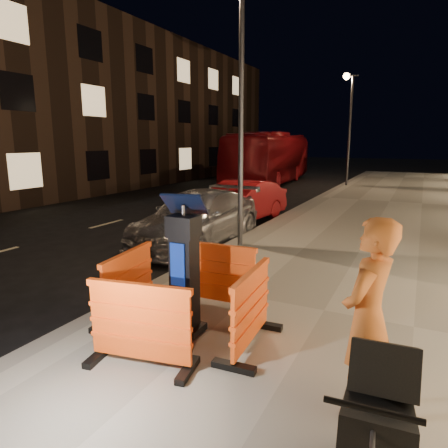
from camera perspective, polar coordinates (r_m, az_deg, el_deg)
The scene contains 15 objects.
ground_plane at distance 7.59m, azimuth -8.91°, elevation -9.00°, with size 120.00×120.00×0.00m, color black.
sidewalk at distance 6.42m, azimuth 14.08°, elevation -12.48°, with size 6.00×60.00×0.15m, color gray.
kerb at distance 7.56m, azimuth -8.93°, elevation -8.47°, with size 0.30×60.00×0.15m, color slate.
parking_kiosk at distance 5.29m, azimuth -5.69°, elevation -6.31°, with size 0.56×0.56×1.78m, color black.
barrier_front at distance 4.72m, azimuth -11.90°, elevation -13.99°, with size 1.27×0.52×0.99m, color #FF5415.
barrier_back at distance 6.20m, azimuth -0.92°, elevation -7.34°, with size 1.27×0.52×0.99m, color #FF5415.
barrier_kerbside at distance 5.95m, azimuth -13.48°, elevation -8.49°, with size 1.27×0.52×0.99m, color #FF5415.
barrier_bldgside at distance 5.02m, azimuth 3.85°, elevation -12.10°, with size 1.27×0.52×0.99m, color #FF5415.
car_silver at distance 10.69m, azimuth -3.76°, elevation -2.72°, with size 1.92×4.71×1.37m, color silver.
car_red at distance 13.36m, azimuth 2.25°, elevation 0.25°, with size 1.45×4.17×1.37m, color maroon.
bus_doubledecker at distance 25.88m, azimuth 6.57°, elevation 5.82°, with size 2.66×11.39×3.17m, color maroon.
man at distance 3.95m, azimuth 19.83°, elevation -12.61°, with size 0.69×0.45×1.89m, color #B15923.
stroller at distance 3.36m, azimuth 20.97°, elevation -25.51°, with size 0.55×0.85×1.07m, color black.
street_lamp_mid at distance 9.60m, azimuth 2.45°, elevation 14.63°, with size 0.12×0.12×6.00m, color #3F3F44.
street_lamp_far at distance 24.08m, azimuth 17.49°, elevation 12.43°, with size 0.12×0.12×6.00m, color #3F3F44.
Camera 1 is at (4.16, -5.76, 2.68)m, focal length 32.00 mm.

